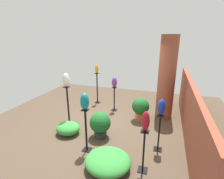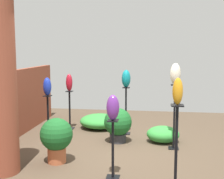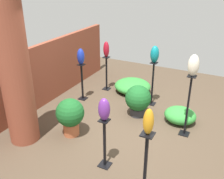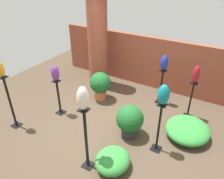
{
  "view_description": "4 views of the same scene",
  "coord_description": "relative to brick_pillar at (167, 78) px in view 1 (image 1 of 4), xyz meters",
  "views": [
    {
      "loc": [
        4.59,
        1.55,
        2.72
      ],
      "look_at": [
        -0.11,
        0.08,
        1.18
      ],
      "focal_mm": 28.0,
      "sensor_mm": 36.0,
      "label": 1
    },
    {
      "loc": [
        -5.74,
        -0.82,
        1.97
      ],
      "look_at": [
        0.15,
        0.02,
        1.18
      ],
      "focal_mm": 50.0,
      "sensor_mm": 36.0,
      "label": 2
    },
    {
      "loc": [
        -4.32,
        -1.91,
        3.07
      ],
      "look_at": [
        0.05,
        0.33,
        0.79
      ],
      "focal_mm": 42.0,
      "sensor_mm": 36.0,
      "label": 3
    },
    {
      "loc": [
        2.12,
        -3.35,
        3.27
      ],
      "look_at": [
        -0.04,
        0.32,
        0.77
      ],
      "focal_mm": 35.0,
      "sensor_mm": 36.0,
      "label": 4
    }
  ],
  "objects": [
    {
      "name": "art_vase_ruby",
      "position": [
        2.8,
        -0.33,
        -0.23
      ],
      "size": [
        0.15,
        0.16,
        0.42
      ],
      "primitive_type": "ellipsoid",
      "color": "maroon",
      "rests_on": "pedestal_ruby"
    },
    {
      "name": "pedestal_violet",
      "position": [
        0.03,
        -1.78,
        -0.97
      ],
      "size": [
        0.2,
        0.2,
        0.9
      ],
      "color": "black",
      "rests_on": "ground"
    },
    {
      "name": "art_vase_amber",
      "position": [
        -0.51,
        -2.68,
        0.05
      ],
      "size": [
        0.14,
        0.13,
        0.35
      ],
      "primitive_type": "ellipsoid",
      "color": "orange",
      "rests_on": "pedestal_amber"
    },
    {
      "name": "pedestal_ivory",
      "position": [
        1.59,
        -2.77,
        -0.79
      ],
      "size": [
        0.2,
        0.2,
        1.28
      ],
      "color": "black",
      "rests_on": "ground"
    },
    {
      "name": "pedestal_teal",
      "position": [
        2.53,
        -1.73,
        -0.88
      ],
      "size": [
        0.2,
        0.2,
        1.09
      ],
      "color": "black",
      "rests_on": "ground"
    },
    {
      "name": "potted_plant_back_center",
      "position": [
        0.54,
        -0.73,
        -0.92
      ],
      "size": [
        0.56,
        0.56,
        0.78
      ],
      "color": "#B25B38",
      "rests_on": "ground"
    },
    {
      "name": "brick_wall_back",
      "position": [
        1.26,
        0.65,
        -0.63
      ],
      "size": [
        5.6,
        0.12,
        1.5
      ],
      "primitive_type": "cube",
      "color": "brown",
      "rests_on": "ground"
    },
    {
      "name": "art_vase_cobalt",
      "position": [
        1.99,
        -0.06,
        -0.24
      ],
      "size": [
        0.19,
        0.18,
        0.4
      ],
      "primitive_type": "ellipsoid",
      "color": "#192D9E",
      "rests_on": "pedestal_cobalt"
    },
    {
      "name": "pedestal_amber",
      "position": [
        -0.51,
        -2.68,
        -0.8
      ],
      "size": [
        0.2,
        0.2,
        1.26
      ],
      "color": "black",
      "rests_on": "ground"
    },
    {
      "name": "foliage_bed_east",
      "position": [
        2.0,
        -2.57,
        -1.21
      ],
      "size": [
        0.62,
        0.69,
        0.34
      ],
      "primitive_type": "ellipsoid",
      "color": "#338C38",
      "rests_on": "ground"
    },
    {
      "name": "art_vase_ivory",
      "position": [
        1.59,
        -2.77,
        0.11
      ],
      "size": [
        0.18,
        0.2,
        0.41
      ],
      "primitive_type": "ellipsoid",
      "color": "beige",
      "rests_on": "pedestal_ivory"
    },
    {
      "name": "ground_plane",
      "position": [
        1.26,
        -1.59,
        -1.38
      ],
      "size": [
        8.0,
        8.0,
        0.0
      ],
      "primitive_type": "plane",
      "color": "#4C3D2D"
    },
    {
      "name": "brick_pillar",
      "position": [
        0.0,
        0.0,
        0.0
      ],
      "size": [
        0.56,
        0.56,
        2.75
      ],
      "primitive_type": "cylinder",
      "color": "brown",
      "rests_on": "ground"
    },
    {
      "name": "art_vase_violet",
      "position": [
        0.03,
        -1.78,
        -0.28
      ],
      "size": [
        0.18,
        0.19,
        0.38
      ],
      "primitive_type": "ellipsoid",
      "color": "#6B2D8C",
      "rests_on": "pedestal_violet"
    },
    {
      "name": "art_vase_teal",
      "position": [
        2.53,
        -1.73,
        -0.09
      ],
      "size": [
        0.21,
        0.2,
        0.4
      ],
      "primitive_type": "ellipsoid",
      "color": "#0F727A",
      "rests_on": "pedestal_teal"
    },
    {
      "name": "pedestal_cobalt",
      "position": [
        1.99,
        -0.06,
        -0.95
      ],
      "size": [
        0.2,
        0.2,
        0.94
      ],
      "color": "black",
      "rests_on": "ground"
    },
    {
      "name": "foliage_bed_west",
      "position": [
        2.96,
        -1.04,
        -1.2
      ],
      "size": [
        0.93,
        0.98,
        0.35
      ],
      "primitive_type": "ellipsoid",
      "color": "#338C38",
      "rests_on": "ground"
    },
    {
      "name": "potted_plant_front_right",
      "position": [
        1.87,
        -1.63,
        -0.98
      ],
      "size": [
        0.58,
        0.58,
        0.72
      ],
      "color": "#2D2D33",
      "rests_on": "ground"
    },
    {
      "name": "pedestal_ruby",
      "position": [
        2.8,
        -0.33,
        -0.95
      ],
      "size": [
        0.2,
        0.2,
        0.93
      ],
      "color": "black",
      "rests_on": "ground"
    }
  ]
}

